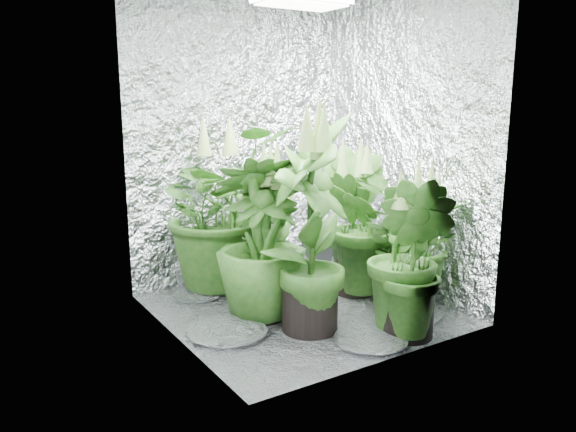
% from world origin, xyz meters
% --- Properties ---
extents(ground, '(1.60, 1.60, 0.00)m').
position_xyz_m(ground, '(0.00, 0.00, 0.00)').
color(ground, silver).
rests_on(ground, ground).
extents(walls, '(1.62, 1.62, 2.00)m').
position_xyz_m(walls, '(0.00, 0.00, 1.00)').
color(walls, silver).
rests_on(walls, ground).
extents(plant_a, '(1.22, 1.22, 1.18)m').
position_xyz_m(plant_a, '(-0.23, 0.64, 0.56)').
color(plant_a, black).
rests_on(plant_a, ground).
extents(plant_b, '(0.56, 0.56, 0.89)m').
position_xyz_m(plant_b, '(-0.10, 0.20, 0.40)').
color(plant_b, black).
rests_on(plant_b, ground).
extents(plant_c, '(0.65, 0.65, 1.03)m').
position_xyz_m(plant_c, '(0.48, 0.07, 0.48)').
color(plant_c, black).
rests_on(plant_c, ground).
extents(plant_d, '(0.65, 0.65, 1.04)m').
position_xyz_m(plant_d, '(-0.26, 0.02, 0.48)').
color(plant_d, black).
rests_on(plant_d, ground).
extents(plant_e, '(0.93, 0.93, 0.86)m').
position_xyz_m(plant_e, '(0.64, -0.29, 0.41)').
color(plant_e, black).
rests_on(plant_e, ground).
extents(plant_f, '(0.80, 0.80, 1.28)m').
position_xyz_m(plant_f, '(-0.13, -0.28, 0.59)').
color(plant_f, black).
rests_on(plant_f, ground).
extents(plant_g, '(0.57, 0.57, 0.96)m').
position_xyz_m(plant_g, '(0.28, -0.63, 0.43)').
color(plant_g, black).
rests_on(plant_g, ground).
extents(circulation_fan, '(0.18, 0.32, 0.37)m').
position_xyz_m(circulation_fan, '(0.59, 0.61, 0.16)').
color(circulation_fan, black).
rests_on(circulation_fan, ground).
extents(plant_label, '(0.05, 0.02, 0.07)m').
position_xyz_m(plant_label, '(0.34, -0.67, 0.30)').
color(plant_label, white).
rests_on(plant_label, plant_g).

